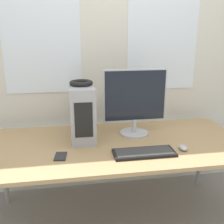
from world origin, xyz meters
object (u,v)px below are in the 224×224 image
(cell_phone, at_px, (61,156))
(pc_tower, at_px, (82,112))
(headphones, at_px, (81,83))
(keyboard, at_px, (144,153))
(monitor_main, at_px, (135,100))
(mouse, at_px, (183,148))

(cell_phone, bearing_deg, pc_tower, 68.23)
(headphones, height_order, keyboard, headphones)
(monitor_main, bearing_deg, pc_tower, -177.56)
(headphones, relative_size, cell_phone, 1.34)
(monitor_main, relative_size, keyboard, 1.25)
(headphones, distance_m, mouse, 0.91)
(pc_tower, distance_m, monitor_main, 0.44)
(headphones, xyz_separation_m, mouse, (0.71, -0.35, -0.44))
(headphones, relative_size, mouse, 2.07)
(pc_tower, bearing_deg, mouse, -26.44)
(headphones, bearing_deg, cell_phone, -118.02)
(mouse, bearing_deg, pc_tower, 153.56)
(pc_tower, height_order, headphones, headphones)
(pc_tower, xyz_separation_m, monitor_main, (0.43, 0.02, 0.07))
(monitor_main, distance_m, keyboard, 0.48)
(monitor_main, height_order, mouse, monitor_main)
(keyboard, relative_size, cell_phone, 3.27)
(pc_tower, height_order, cell_phone, pc_tower)
(keyboard, height_order, mouse, mouse)
(monitor_main, height_order, cell_phone, monitor_main)
(mouse, bearing_deg, cell_phone, 178.17)
(pc_tower, relative_size, mouse, 5.02)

